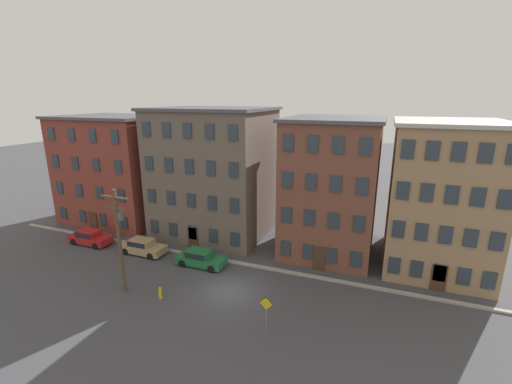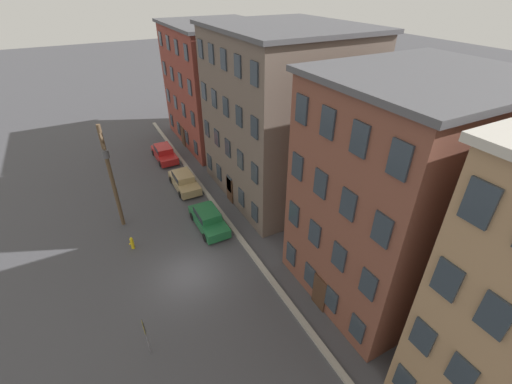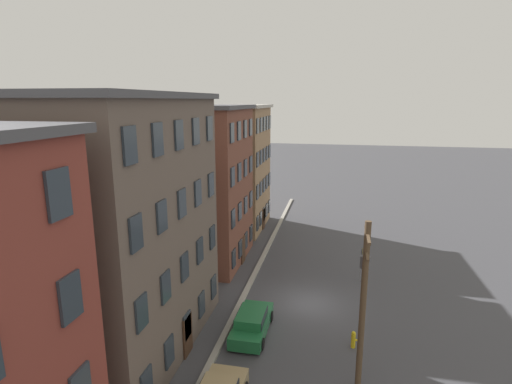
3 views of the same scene
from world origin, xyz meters
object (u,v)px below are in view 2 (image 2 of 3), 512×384
Objects in this scene: car_green at (208,218)px; fire_hydrant at (132,243)px; car_tan at (184,180)px; caution_sign at (145,332)px; car_red at (164,153)px; utility_pole at (110,173)px.

car_green is 5.72m from fire_hydrant.
car_tan is 1.70× the size of caution_sign.
caution_sign is at bearing -5.13° from fire_hydrant.
fire_hydrant is (-8.66, 0.78, -1.25)m from caution_sign.
car_tan is at bearing 178.84° from car_green.
car_tan is 6.44m from car_green.
car_red is 22.50m from caution_sign.
car_green is at bearing -0.24° from car_red.
car_green is 7.76m from utility_pole.
utility_pole reaches higher than car_green.
car_red is 6.56m from car_tan.
caution_sign is at bearing -16.92° from car_red.
fire_hydrant is at bearing -24.17° from car_red.
car_red and car_green have the same top height.
car_green is 10.75m from caution_sign.
car_red is at bearing 155.83° from fire_hydrant.
car_tan is at bearing 117.37° from utility_pole.
utility_pole is 8.55× the size of fire_hydrant.
car_green reaches higher than fire_hydrant.
utility_pole is (9.64, -5.88, 3.88)m from car_red.
car_red is 4.58× the size of fire_hydrant.
fire_hydrant is at bearing 174.87° from caution_sign.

